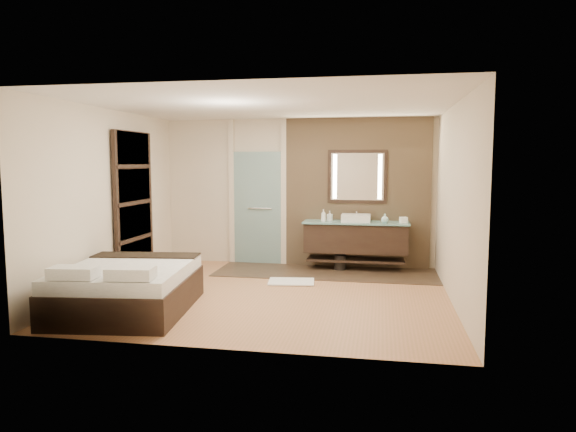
% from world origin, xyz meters
% --- Properties ---
extents(floor, '(5.00, 5.00, 0.00)m').
position_xyz_m(floor, '(0.00, 0.00, 0.00)').
color(floor, '#A97446').
rests_on(floor, ground).
extents(tile_strip, '(3.80, 1.30, 0.01)m').
position_xyz_m(tile_strip, '(0.60, 1.60, 0.01)').
color(tile_strip, '#34241C').
rests_on(tile_strip, floor).
extents(stone_wall, '(2.60, 0.08, 2.70)m').
position_xyz_m(stone_wall, '(1.10, 2.21, 1.35)').
color(stone_wall, '#9D7D5A').
rests_on(stone_wall, floor).
extents(vanity, '(1.85, 0.55, 0.88)m').
position_xyz_m(vanity, '(1.10, 1.92, 0.58)').
color(vanity, black).
rests_on(vanity, stone_wall).
extents(mirror_unit, '(1.06, 0.04, 0.96)m').
position_xyz_m(mirror_unit, '(1.10, 2.16, 1.65)').
color(mirror_unit, black).
rests_on(mirror_unit, stone_wall).
extents(frosted_door, '(1.10, 0.12, 2.70)m').
position_xyz_m(frosted_door, '(-0.75, 2.20, 1.14)').
color(frosted_door, '#B7E8E7').
rests_on(frosted_door, floor).
extents(shoji_partition, '(0.06, 1.20, 2.40)m').
position_xyz_m(shoji_partition, '(-2.43, 0.60, 1.21)').
color(shoji_partition, black).
rests_on(shoji_partition, floor).
extents(bed, '(1.73, 2.06, 0.73)m').
position_xyz_m(bed, '(-1.65, -1.16, 0.30)').
color(bed, black).
rests_on(bed, floor).
extents(bath_mat, '(0.78, 0.58, 0.02)m').
position_xyz_m(bath_mat, '(0.15, 0.75, 0.02)').
color(bath_mat, white).
rests_on(bath_mat, floor).
extents(waste_bin, '(0.22, 0.22, 0.27)m').
position_xyz_m(waste_bin, '(0.83, 1.85, 0.13)').
color(waste_bin, black).
rests_on(waste_bin, floor).
extents(tissue_box, '(0.14, 0.14, 0.10)m').
position_xyz_m(tissue_box, '(1.91, 1.87, 0.92)').
color(tissue_box, white).
rests_on(tissue_box, vanity).
extents(soap_bottle_a, '(0.10, 0.10, 0.21)m').
position_xyz_m(soap_bottle_a, '(0.53, 1.84, 0.97)').
color(soap_bottle_a, white).
rests_on(soap_bottle_a, vanity).
extents(soap_bottle_b, '(0.10, 0.10, 0.18)m').
position_xyz_m(soap_bottle_b, '(0.63, 1.94, 0.96)').
color(soap_bottle_b, '#B2B2B2').
rests_on(soap_bottle_b, vanity).
extents(soap_bottle_c, '(0.16, 0.16, 0.16)m').
position_xyz_m(soap_bottle_c, '(1.60, 1.82, 0.95)').
color(soap_bottle_c, '#ABD7D7').
rests_on(soap_bottle_c, vanity).
extents(cup, '(0.14, 0.14, 0.09)m').
position_xyz_m(cup, '(1.92, 1.95, 0.91)').
color(cup, white).
rests_on(cup, vanity).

